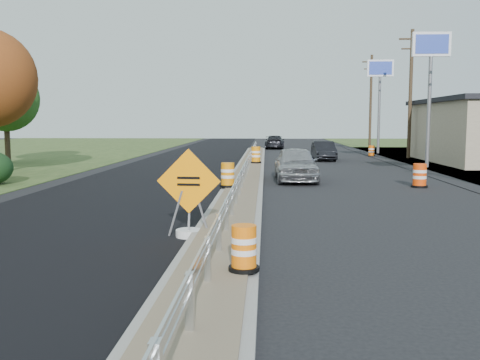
{
  "coord_description": "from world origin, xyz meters",
  "views": [
    {
      "loc": [
        0.91,
        -16.21,
        2.74
      ],
      "look_at": [
        0.19,
        -1.33,
        1.1
      ],
      "focal_mm": 40.0,
      "sensor_mm": 36.0,
      "label": 1
    }
  ],
  "objects_px": {
    "barrel_median_far": "(256,155)",
    "barrel_shoulder_near": "(420,176)",
    "barrel_shoulder_far": "(371,151)",
    "caution_sign": "(189,215)",
    "car_dark_far": "(275,142)",
    "barrel_median_mid": "(228,175)",
    "barrel_median_near": "(244,249)",
    "car_silver": "(296,164)",
    "car_dark_mid": "(324,151)"
  },
  "relations": [
    {
      "from": "barrel_shoulder_far",
      "to": "car_dark_far",
      "type": "distance_m",
      "value": 13.81
    },
    {
      "from": "car_dark_mid",
      "to": "barrel_median_near",
      "type": "bearing_deg",
      "value": -99.68
    },
    {
      "from": "caution_sign",
      "to": "car_dark_far",
      "type": "bearing_deg",
      "value": 90.93
    },
    {
      "from": "barrel_median_mid",
      "to": "barrel_median_far",
      "type": "relative_size",
      "value": 0.94
    },
    {
      "from": "barrel_shoulder_far",
      "to": "car_silver",
      "type": "distance_m",
      "value": 19.0
    },
    {
      "from": "caution_sign",
      "to": "barrel_median_near",
      "type": "xyz_separation_m",
      "value": [
        1.45,
        -3.59,
        0.07
      ]
    },
    {
      "from": "barrel_shoulder_near",
      "to": "barrel_median_far",
      "type": "bearing_deg",
      "value": 125.55
    },
    {
      "from": "barrel_shoulder_near",
      "to": "car_dark_far",
      "type": "height_order",
      "value": "car_dark_far"
    },
    {
      "from": "barrel_median_near",
      "to": "barrel_median_mid",
      "type": "xyz_separation_m",
      "value": [
        -1.1,
        11.54,
        0.07
      ]
    },
    {
      "from": "barrel_median_near",
      "to": "car_silver",
      "type": "bearing_deg",
      "value": 83.73
    },
    {
      "from": "barrel_median_near",
      "to": "barrel_shoulder_near",
      "type": "distance_m",
      "value": 15.24
    },
    {
      "from": "barrel_median_mid",
      "to": "car_dark_far",
      "type": "distance_m",
      "value": 33.76
    },
    {
      "from": "car_dark_far",
      "to": "barrel_median_mid",
      "type": "bearing_deg",
      "value": 89.06
    },
    {
      "from": "barrel_shoulder_near",
      "to": "barrel_median_near",
      "type": "bearing_deg",
      "value": -116.36
    },
    {
      "from": "barrel_median_far",
      "to": "car_silver",
      "type": "height_order",
      "value": "car_silver"
    },
    {
      "from": "barrel_median_near",
      "to": "barrel_median_far",
      "type": "distance_m",
      "value": 23.48
    },
    {
      "from": "barrel_median_near",
      "to": "car_dark_mid",
      "type": "relative_size",
      "value": 0.19
    },
    {
      "from": "barrel_shoulder_far",
      "to": "car_dark_far",
      "type": "relative_size",
      "value": 0.19
    },
    {
      "from": "barrel_shoulder_near",
      "to": "car_dark_mid",
      "type": "xyz_separation_m",
      "value": [
        -2.32,
        15.54,
        0.2
      ]
    },
    {
      "from": "barrel_shoulder_far",
      "to": "car_silver",
      "type": "height_order",
      "value": "car_silver"
    },
    {
      "from": "barrel_median_near",
      "to": "barrel_median_mid",
      "type": "height_order",
      "value": "barrel_median_mid"
    },
    {
      "from": "barrel_shoulder_near",
      "to": "barrel_shoulder_far",
      "type": "distance_m",
      "value": 19.99
    },
    {
      "from": "barrel_median_near",
      "to": "car_dark_far",
      "type": "relative_size",
      "value": 0.17
    },
    {
      "from": "barrel_median_far",
      "to": "car_dark_mid",
      "type": "xyz_separation_m",
      "value": [
        4.69,
        5.72,
        -0.03
      ]
    },
    {
      "from": "barrel_median_far",
      "to": "car_dark_mid",
      "type": "height_order",
      "value": "car_dark_mid"
    },
    {
      "from": "car_silver",
      "to": "car_dark_mid",
      "type": "bearing_deg",
      "value": 76.99
    },
    {
      "from": "car_dark_far",
      "to": "barrel_median_far",
      "type": "bearing_deg",
      "value": 89.11
    },
    {
      "from": "car_silver",
      "to": "car_dark_mid",
      "type": "height_order",
      "value": "car_silver"
    },
    {
      "from": "barrel_shoulder_far",
      "to": "car_dark_mid",
      "type": "relative_size",
      "value": 0.21
    },
    {
      "from": "barrel_median_near",
      "to": "car_dark_mid",
      "type": "xyz_separation_m",
      "value": [
        4.45,
        29.19,
        0.07
      ]
    },
    {
      "from": "barrel_median_mid",
      "to": "car_dark_far",
      "type": "bearing_deg",
      "value": 86.01
    },
    {
      "from": "barrel_median_mid",
      "to": "car_dark_far",
      "type": "xyz_separation_m",
      "value": [
        2.35,
        33.67,
        -0.01
      ]
    },
    {
      "from": "caution_sign",
      "to": "barrel_median_mid",
      "type": "xyz_separation_m",
      "value": [
        0.35,
        7.95,
        0.14
      ]
    },
    {
      "from": "barrel_median_near",
      "to": "barrel_median_mid",
      "type": "distance_m",
      "value": 11.6
    },
    {
      "from": "barrel_median_far",
      "to": "car_silver",
      "type": "distance_m",
      "value": 7.87
    },
    {
      "from": "barrel_shoulder_near",
      "to": "car_dark_far",
      "type": "relative_size",
      "value": 0.22
    },
    {
      "from": "car_dark_far",
      "to": "car_dark_mid",
      "type": "bearing_deg",
      "value": 104.33
    },
    {
      "from": "caution_sign",
      "to": "car_silver",
      "type": "distance_m",
      "value": 12.69
    },
    {
      "from": "barrel_shoulder_far",
      "to": "barrel_median_near",
      "type": "bearing_deg",
      "value": -104.45
    },
    {
      "from": "barrel_median_near",
      "to": "car_dark_mid",
      "type": "height_order",
      "value": "car_dark_mid"
    },
    {
      "from": "barrel_median_far",
      "to": "car_silver",
      "type": "bearing_deg",
      "value": -75.33
    },
    {
      "from": "barrel_shoulder_near",
      "to": "barrel_shoulder_far",
      "type": "relative_size",
      "value": 1.15
    },
    {
      "from": "barrel_shoulder_far",
      "to": "car_dark_far",
      "type": "bearing_deg",
      "value": 122.4
    },
    {
      "from": "barrel_median_far",
      "to": "barrel_median_near",
      "type": "bearing_deg",
      "value": -89.39
    },
    {
      "from": "barrel_median_mid",
      "to": "barrel_shoulder_far",
      "type": "xyz_separation_m",
      "value": [
        9.75,
        22.01,
        -0.26
      ]
    },
    {
      "from": "barrel_median_near",
      "to": "barrel_shoulder_far",
      "type": "distance_m",
      "value": 34.65
    },
    {
      "from": "caution_sign",
      "to": "barrel_median_near",
      "type": "bearing_deg",
      "value": -63.37
    },
    {
      "from": "barrel_median_far",
      "to": "barrel_shoulder_near",
      "type": "distance_m",
      "value": 12.07
    },
    {
      "from": "barrel_median_near",
      "to": "barrel_shoulder_far",
      "type": "xyz_separation_m",
      "value": [
        8.65,
        33.56,
        -0.19
      ]
    },
    {
      "from": "barrel_median_mid",
      "to": "barrel_shoulder_near",
      "type": "distance_m",
      "value": 8.15
    }
  ]
}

